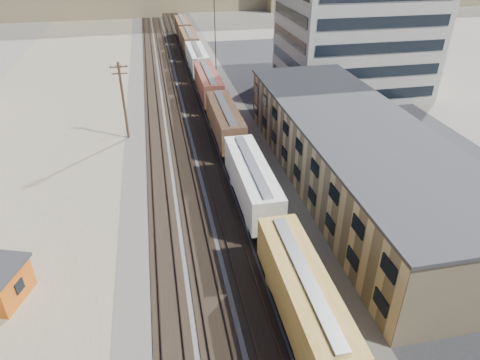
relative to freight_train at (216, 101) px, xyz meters
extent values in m
cube|color=#4C4742|center=(-3.80, 3.88, -2.76)|extent=(18.00, 200.00, 0.06)
cube|color=#7A7054|center=(-23.80, -6.12, -2.78)|extent=(24.00, 180.00, 0.03)
cube|color=#232326|center=(18.20, -11.12, -2.77)|extent=(26.00, 120.00, 0.04)
cube|color=black|center=(-8.80, 3.88, -2.69)|extent=(2.60, 200.00, 0.08)
cube|color=#38281E|center=(-9.52, 3.88, -2.57)|extent=(0.08, 200.00, 0.16)
cube|color=#38281E|center=(-8.08, 3.88, -2.57)|extent=(0.08, 200.00, 0.16)
cube|color=black|center=(-5.80, 3.88, -2.69)|extent=(2.60, 200.00, 0.08)
cube|color=#38281E|center=(-6.52, 3.88, -2.57)|extent=(0.08, 200.00, 0.16)
cube|color=#38281E|center=(-5.08, 3.88, -2.57)|extent=(0.08, 200.00, 0.16)
cube|color=black|center=(-2.80, 3.88, -2.69)|extent=(2.60, 200.00, 0.08)
cube|color=#38281E|center=(-3.52, 3.88, -2.57)|extent=(0.08, 200.00, 0.16)
cube|color=#38281E|center=(-2.08, 3.88, -2.57)|extent=(0.08, 200.00, 0.16)
cube|color=black|center=(0.00, 3.88, -2.69)|extent=(2.60, 200.00, 0.08)
cube|color=#38281E|center=(-0.72, 3.88, -2.57)|extent=(0.08, 200.00, 0.16)
cube|color=#38281E|center=(0.72, 3.88, -2.57)|extent=(0.08, 200.00, 0.16)
cube|color=black|center=(0.00, -32.93, -2.04)|extent=(2.20, 2.20, 0.90)
cube|color=olive|center=(0.00, -38.00, 0.11)|extent=(3.00, 13.34, 3.40)
cube|color=#B7B7B2|center=(0.00, -38.00, 1.89)|extent=(0.90, 12.32, 0.16)
cube|color=black|center=(0.00, -27.88, -2.04)|extent=(2.20, 2.20, 0.90)
cube|color=black|center=(0.00, -17.73, -2.04)|extent=(2.20, 2.20, 0.90)
cube|color=#B1B1A6|center=(0.00, -22.80, 0.11)|extent=(3.00, 13.34, 3.40)
cube|color=#B7B7B2|center=(0.00, -22.80, 1.89)|extent=(0.90, 12.33, 0.16)
cube|color=black|center=(0.00, -12.68, -2.04)|extent=(2.20, 2.20, 0.90)
cube|color=black|center=(0.00, -2.53, -2.04)|extent=(2.20, 2.20, 0.90)
cube|color=#492E1F|center=(0.00, -7.60, 0.11)|extent=(3.00, 13.34, 3.40)
cube|color=#B7B7B2|center=(0.00, -7.60, 1.89)|extent=(0.90, 12.33, 0.16)
cube|color=black|center=(0.00, 2.52, -2.04)|extent=(2.20, 2.20, 0.90)
cube|color=black|center=(0.00, 12.67, -2.04)|extent=(2.20, 2.20, 0.90)
cube|color=maroon|center=(0.00, 7.60, 0.11)|extent=(3.00, 13.34, 3.40)
cube|color=#B7B7B2|center=(0.00, 7.60, 1.89)|extent=(0.90, 12.33, 0.16)
cube|color=black|center=(0.00, 17.73, -2.04)|extent=(2.20, 2.20, 0.90)
cube|color=black|center=(0.00, 27.88, -2.04)|extent=(2.20, 2.20, 0.90)
cube|color=#B1B1A6|center=(0.00, 22.80, 0.11)|extent=(3.00, 13.34, 3.40)
cube|color=#B7B7B2|center=(0.00, 22.80, 1.89)|extent=(0.90, 12.32, 0.16)
cube|color=black|center=(0.00, 32.92, -2.04)|extent=(2.20, 2.20, 0.90)
cube|color=black|center=(0.00, 43.07, -2.04)|extent=(2.20, 2.20, 0.90)
cube|color=#492E1F|center=(0.00, 38.00, 0.11)|extent=(3.00, 13.34, 3.40)
cube|color=#B7B7B2|center=(0.00, 38.00, 1.89)|extent=(0.90, 12.32, 0.16)
cube|color=black|center=(0.00, 48.12, -2.04)|extent=(2.20, 2.20, 0.90)
cube|color=black|center=(0.00, 58.27, -2.04)|extent=(2.20, 2.20, 0.90)
cube|color=#492E1F|center=(0.00, 53.20, 0.11)|extent=(3.00, 13.34, 3.40)
cube|color=#B7B7B2|center=(0.00, 53.20, 1.89)|extent=(0.90, 12.32, 0.16)
cube|color=tan|center=(11.20, -21.12, 0.71)|extent=(12.00, 40.00, 7.00)
cube|color=#2D2D30|center=(11.20, -21.12, 4.31)|extent=(12.40, 40.40, 0.30)
cube|color=black|center=(5.15, -21.12, -0.59)|extent=(0.12, 36.00, 1.20)
cube|color=black|center=(5.15, -21.12, 2.41)|extent=(0.12, 36.00, 1.20)
cube|color=#9E998E|center=(24.20, 8.88, 6.21)|extent=(22.00, 18.00, 18.00)
cube|color=black|center=(13.15, 8.88, 6.21)|extent=(0.12, 16.00, 16.00)
cube|color=black|center=(24.20, -0.17, 6.21)|extent=(20.00, 0.12, 16.00)
cylinder|color=#382619|center=(-12.30, -4.12, 2.21)|extent=(0.32, 0.32, 10.00)
cube|color=#382619|center=(-12.30, -4.12, 6.61)|extent=(2.20, 0.14, 0.14)
cube|color=#382619|center=(-12.30, -4.12, 5.81)|extent=(1.90, 0.14, 0.14)
cylinder|color=black|center=(-11.70, -4.12, 6.76)|extent=(0.08, 0.08, 0.22)
cylinder|color=black|center=(2.20, 13.88, 6.21)|extent=(0.16, 0.16, 18.00)
cube|color=#C65412|center=(-20.64, -31.37, -1.41)|extent=(3.83, 4.39, 2.76)
cube|color=black|center=(-19.30, -31.85, -1.32)|extent=(0.39, 0.90, 0.92)
imported|color=navy|center=(16.44, -7.97, -1.94)|extent=(5.64, 6.71, 1.71)
imported|color=silver|center=(21.94, 10.09, -2.04)|extent=(3.23, 4.78, 1.51)
camera|label=1|loc=(-8.21, -57.30, 21.00)|focal=32.00mm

